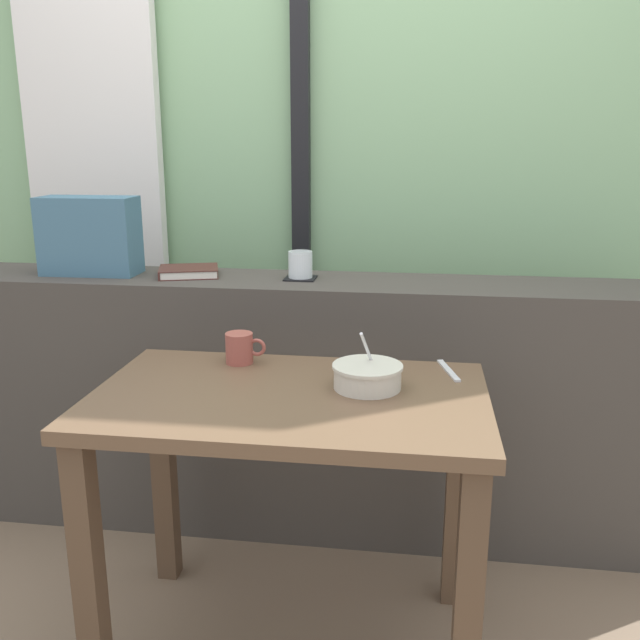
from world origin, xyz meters
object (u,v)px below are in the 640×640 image
at_px(juice_glass, 300,265).
at_px(throw_pillow, 90,236).
at_px(breakfast_table, 290,444).
at_px(soup_bowl, 367,376).
at_px(fork_utensil, 448,370).
at_px(ceramic_mug, 240,348).
at_px(closed_book, 188,272).
at_px(coaster_square, 300,278).

bearing_deg(juice_glass, throw_pillow, -179.10).
height_order(breakfast_table, soup_bowl, soup_bowl).
relative_size(juice_glass, fork_utensil, 0.51).
bearing_deg(ceramic_mug, fork_utensil, 0.49).
bearing_deg(juice_glass, soup_bowl, -65.16).
relative_size(closed_book, throw_pillow, 0.72).
xyz_separation_m(breakfast_table, ceramic_mug, (-0.18, 0.21, 0.18)).
distance_m(soup_bowl, ceramic_mug, 0.39).
height_order(coaster_square, soup_bowl, coaster_square).
relative_size(closed_book, soup_bowl, 1.32).
relative_size(fork_utensil, ceramic_mug, 1.50).
distance_m(closed_book, soup_bowl, 0.87).
relative_size(coaster_square, closed_book, 0.43).
bearing_deg(throw_pillow, juice_glass, 0.90).
bearing_deg(coaster_square, juice_glass, 0.00).
xyz_separation_m(breakfast_table, closed_book, (-0.46, 0.63, 0.31)).
xyz_separation_m(breakfast_table, throw_pillow, (-0.79, 0.62, 0.42)).
bearing_deg(throw_pillow, ceramic_mug, -33.61).
distance_m(coaster_square, throw_pillow, 0.73).
bearing_deg(closed_book, ceramic_mug, -56.11).
bearing_deg(breakfast_table, soup_bowl, 18.53).
bearing_deg(soup_bowl, breakfast_table, -161.47).
distance_m(closed_book, ceramic_mug, 0.52).
distance_m(fork_utensil, ceramic_mug, 0.57).
distance_m(juice_glass, fork_utensil, 0.66).
relative_size(coaster_square, throw_pillow, 0.31).
bearing_deg(breakfast_table, coaster_square, 97.04).
xyz_separation_m(breakfast_table, juice_glass, (-0.08, 0.63, 0.34)).
bearing_deg(ceramic_mug, coaster_square, 76.89).
height_order(closed_book, soup_bowl, closed_book).
distance_m(juice_glass, soup_bowl, 0.65).
height_order(closed_book, fork_utensil, closed_book).
bearing_deg(soup_bowl, throw_pillow, 150.25).
xyz_separation_m(soup_bowl, fork_utensil, (0.21, 0.15, -0.03)).
bearing_deg(juice_glass, coaster_square, 180.00).
height_order(soup_bowl, fork_utensil, soup_bowl).
relative_size(throw_pillow, ceramic_mug, 2.83).
height_order(coaster_square, closed_book, closed_book).
bearing_deg(soup_bowl, ceramic_mug, 157.56).
height_order(juice_glass, fork_utensil, juice_glass).
bearing_deg(fork_utensil, coaster_square, 124.23).
xyz_separation_m(breakfast_table, fork_utensil, (0.39, 0.22, 0.14)).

